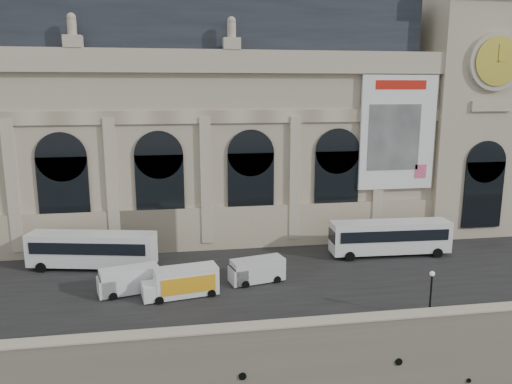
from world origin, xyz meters
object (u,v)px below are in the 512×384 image
van_b (126,281)px  lamp_right (431,295)px  bus_right (390,237)px  box_truck (182,282)px  van_c (255,271)px  bus_left (92,249)px

van_b → lamp_right: size_ratio=1.40×
bus_right → box_truck: (-22.62, -7.47, -0.83)m
van_c → bus_right: bearing=18.5°
bus_right → van_c: (-15.83, -5.29, -0.98)m
bus_right → box_truck: size_ratio=1.93×
van_b → lamp_right: bearing=-20.5°
lamp_right → bus_left: bearing=150.3°
van_c → lamp_right: size_ratio=1.36×
bus_left → box_truck: (8.83, -8.42, -0.78)m
box_truck → lamp_right: size_ratio=1.69×
van_b → lamp_right: lamp_right is taller
van_b → van_c: van_b is taller
bus_left → lamp_right: bearing=-29.7°
bus_left → van_b: bus_left is taller
van_c → box_truck: size_ratio=0.80×
lamp_right → van_c: bearing=141.8°
van_c → box_truck: (-6.79, -2.18, 0.15)m
bus_right → van_c: size_ratio=2.41×
bus_left → van_c: bus_left is taller
van_c → box_truck: 7.14m
van_c → bus_left: bearing=158.2°
bus_right → van_b: (-27.54, -6.05, -0.95)m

